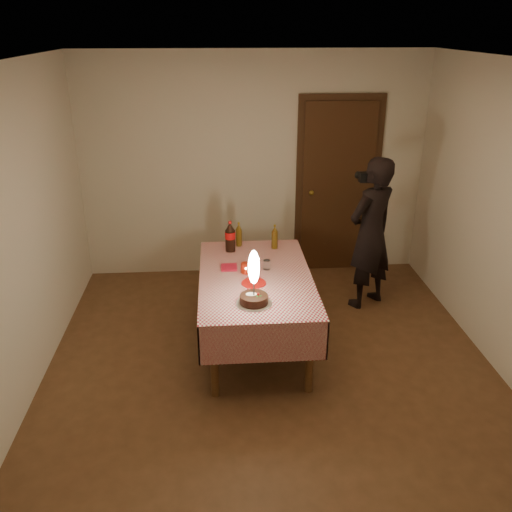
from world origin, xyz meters
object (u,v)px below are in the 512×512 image
cola_bottle (230,237)px  amber_bottle_left (239,235)px  dining_table (256,285)px  amber_bottle_right (275,237)px  birthday_cake (254,288)px  red_cup (245,268)px  photographer (371,233)px  red_plate (254,283)px  clear_cup (267,265)px

cola_bottle → amber_bottle_left: (0.09, 0.13, -0.03)m
dining_table → cola_bottle: bearing=109.2°
amber_bottle_right → amber_bottle_left: bearing=165.1°
birthday_cake → amber_bottle_right: size_ratio=1.85×
red_cup → photographer: (1.36, 0.69, 0.04)m
dining_table → photographer: bearing=30.8°
amber_bottle_right → photographer: 1.03m
dining_table → amber_bottle_left: size_ratio=6.75×
red_plate → cola_bottle: cola_bottle is taller
amber_bottle_left → red_cup: bearing=-87.6°
red_plate → clear_cup: (0.14, 0.29, 0.04)m
birthday_cake → photographer: size_ratio=0.29×
dining_table → red_cup: size_ratio=17.20×
red_plate → cola_bottle: size_ratio=0.69×
dining_table → birthday_cake: 0.58m
dining_table → cola_bottle: 0.69m
red_cup → cola_bottle: size_ratio=0.31×
birthday_cake → red_cup: (-0.04, 0.59, -0.09)m
clear_cup → photographer: 1.31m
photographer → red_cup: bearing=-153.2°
red_plate → red_cup: 0.23m
dining_table → cola_bottle: cola_bottle is taller
clear_cup → amber_bottle_left: (-0.23, 0.60, 0.07)m
cola_bottle → photographer: (1.48, 0.15, -0.07)m
red_plate → photographer: photographer is taller
clear_cup → dining_table: bearing=-129.8°
amber_bottle_right → photographer: bearing=6.4°
red_cup → cola_bottle: (-0.12, 0.53, 0.10)m
red_cup → amber_bottle_right: 0.66m
amber_bottle_left → amber_bottle_right: same height
red_plate → amber_bottle_right: (0.27, 0.79, 0.11)m
amber_bottle_left → photographer: photographer is taller
dining_table → cola_bottle: size_ratio=5.42×
red_plate → red_cup: bearing=105.4°
birthday_cake → amber_bottle_left: (-0.06, 1.26, -0.02)m
red_cup → clear_cup: bearing=18.5°
amber_bottle_left → amber_bottle_right: 0.37m
birthday_cake → photographer: bearing=44.1°
amber_bottle_right → dining_table: bearing=-110.7°
birthday_cake → photographer: 1.84m
amber_bottle_left → amber_bottle_right: bearing=-14.9°
amber_bottle_left → dining_table: bearing=-80.9°
birthday_cake → clear_cup: 0.69m
red_cup → amber_bottle_right: bearing=59.9°
dining_table → amber_bottle_right: amber_bottle_right is taller
amber_bottle_left → birthday_cake: bearing=-87.1°
red_cup → amber_bottle_left: amber_bottle_left is taller
clear_cup → cola_bottle: (-0.32, 0.47, 0.11)m
birthday_cake → red_cup: bearing=93.5°
amber_bottle_left → photographer: (1.38, 0.02, -0.03)m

